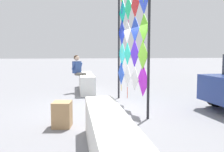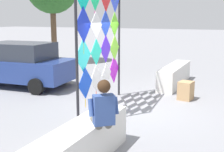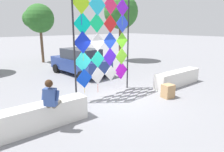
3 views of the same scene
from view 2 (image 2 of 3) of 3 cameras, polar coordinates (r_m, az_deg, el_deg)
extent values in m
plane|color=gray|center=(8.65, 4.28, -6.53)|extent=(120.00, 120.00, 0.00)
cube|color=silver|center=(5.25, -7.31, -14.22)|extent=(3.24, 0.60, 0.78)
cube|color=silver|center=(11.94, 12.04, 0.16)|extent=(3.24, 0.60, 0.78)
cylinder|color=#232328|center=(7.04, -6.95, 7.89)|extent=(0.07, 0.07, 4.47)
cylinder|color=#232328|center=(9.89, 1.39, 8.92)|extent=(0.07, 0.07, 4.47)
cube|color=blue|center=(7.58, -5.17, -1.40)|extent=(0.82, 0.08, 0.82)
cylinder|color=gold|center=(7.71, -5.16, -5.22)|extent=(0.02, 0.02, 0.23)
cube|color=white|center=(8.23, -3.06, -0.39)|extent=(0.78, 0.07, 0.78)
cylinder|color=red|center=(8.38, -3.08, -4.28)|extent=(0.02, 0.02, 0.38)
cube|color=white|center=(8.97, -1.05, 0.46)|extent=(0.74, 0.07, 0.74)
cube|color=#BE14DE|center=(9.61, 0.39, 1.30)|extent=(0.90, 0.08, 0.90)
cube|color=#2FF6F4|center=(7.46, -5.56, 3.96)|extent=(0.87, 0.08, 0.87)
cylinder|color=red|center=(7.57, -5.54, -0.71)|extent=(0.02, 0.02, 0.37)
cube|color=#1BD7B4|center=(8.13, -3.05, 4.67)|extent=(0.74, 0.07, 0.74)
cube|color=#441AD6|center=(8.81, -1.21, 5.31)|extent=(0.84, 0.08, 0.84)
cube|color=#7CDC2C|center=(9.51, 0.51, 5.50)|extent=(0.81, 0.07, 0.82)
cube|color=#1028CE|center=(7.41, -5.53, 9.85)|extent=(0.89, 0.08, 0.89)
cylinder|color=yellow|center=(7.45, -5.51, 5.34)|extent=(0.02, 0.02, 0.28)
cube|color=white|center=(8.07, -3.06, 9.78)|extent=(0.78, 0.07, 0.78)
cylinder|color=#16E5CC|center=(8.10, -3.09, 6.15)|extent=(0.02, 0.02, 0.25)
cube|color=blue|center=(8.77, -1.25, 10.07)|extent=(0.79, 0.07, 0.79)
cylinder|color=yellow|center=(8.81, -1.29, 6.21)|extent=(0.02, 0.02, 0.39)
cube|color=#6DE425|center=(9.50, 0.51, 9.99)|extent=(0.76, 0.07, 0.77)
cylinder|color=#9716E5|center=(9.53, 0.45, 6.54)|extent=(0.02, 0.02, 0.38)
cylinder|color=red|center=(7.45, -5.60, 10.46)|extent=(0.02, 0.02, 0.41)
cylinder|color=#E51679|center=(8.09, -3.33, 11.47)|extent=(0.02, 0.02, 0.30)
cylinder|color=#16E5E2|center=(8.79, -1.23, 11.24)|extent=(0.02, 0.02, 0.33)
cylinder|color=yellow|center=(9.51, 0.53, 10.89)|extent=(0.02, 0.02, 0.43)
cylinder|color=#666056|center=(5.70, -1.86, -12.00)|extent=(0.11, 0.11, 0.78)
cylinder|color=#666056|center=(5.35, -1.30, -8.75)|extent=(0.41, 0.38, 0.13)
cylinder|color=#666056|center=(5.66, -3.56, -12.18)|extent=(0.11, 0.11, 0.78)
cylinder|color=#666056|center=(5.31, -3.09, -8.92)|extent=(0.41, 0.38, 0.13)
cube|color=#334C8C|center=(5.04, -1.60, -6.55)|extent=(0.39, 0.40, 0.52)
sphere|color=#DBB293|center=(4.93, -1.63, -2.12)|extent=(0.22, 0.22, 0.22)
sphere|color=#382314|center=(4.91, -1.57, -2.00)|extent=(0.22, 0.22, 0.22)
cylinder|color=#334C8C|center=(5.10, 0.75, -5.73)|extent=(0.19, 0.18, 0.31)
cylinder|color=#334C8C|center=(4.99, -4.13, -6.14)|extent=(0.19, 0.18, 0.31)
cube|color=navy|center=(12.07, -17.83, 1.39)|extent=(2.22, 4.51, 0.78)
cube|color=#282D38|center=(11.88, -17.44, 4.69)|extent=(1.84, 2.57, 0.62)
cylinder|color=black|center=(13.78, -20.24, 0.76)|extent=(0.28, 0.60, 0.58)
cylinder|color=black|center=(10.54, -14.43, -1.96)|extent=(0.28, 0.60, 0.58)
cylinder|color=black|center=(12.09, -9.43, -0.08)|extent=(0.28, 0.60, 0.58)
cube|color=tan|center=(9.89, 14.09, -2.75)|extent=(0.53, 0.49, 0.60)
cylinder|color=brown|center=(17.61, -11.20, 8.06)|extent=(0.32, 0.32, 3.43)
camera|label=1|loc=(15.56, 17.52, 7.57)|focal=40.55mm
camera|label=3|loc=(3.94, 80.93, 8.40)|focal=31.85mm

